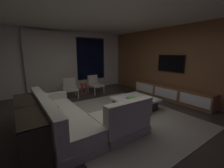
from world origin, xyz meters
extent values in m
plane|color=#332B26|center=(0.00, 0.00, 0.00)|extent=(9.20, 9.20, 0.00)
cube|color=silver|center=(0.00, 3.66, 1.35)|extent=(6.60, 0.12, 2.70)
cube|color=black|center=(1.30, 3.60, 1.45)|extent=(1.52, 0.02, 2.02)
cube|color=black|center=(1.30, 3.58, 1.45)|extent=(1.40, 0.03, 1.90)
cube|color=beige|center=(-0.55, 3.48, 1.30)|extent=(2.10, 0.12, 2.60)
cube|color=brown|center=(3.06, 0.00, 1.35)|extent=(0.12, 7.80, 2.70)
plane|color=silver|center=(0.00, 0.00, 2.70)|extent=(8.20, 8.20, 0.00)
cube|color=gray|center=(0.35, -0.10, 0.01)|extent=(3.20, 3.80, 0.01)
cube|color=#A49C8C|center=(-1.20, 0.10, 0.09)|extent=(0.90, 2.50, 0.18)
cube|color=beige|center=(-1.20, 0.10, 0.30)|extent=(0.86, 2.42, 0.24)
cube|color=beige|center=(-1.55, 0.10, 0.62)|extent=(0.20, 2.50, 0.40)
cube|color=beige|center=(-1.20, 1.25, 0.51)|extent=(0.90, 0.20, 0.18)
cube|color=#A49C8C|center=(-0.22, -0.70, 0.09)|extent=(1.10, 0.90, 0.18)
cube|color=beige|center=(-0.22, -0.70, 0.30)|extent=(1.07, 0.86, 0.24)
cube|color=beige|center=(-0.22, -1.05, 0.62)|extent=(1.10, 0.20, 0.40)
cube|color=beige|center=(-1.43, 0.65, 0.58)|extent=(0.10, 0.36, 0.36)
cube|color=#B2A893|center=(-1.43, -0.20, 0.58)|extent=(0.10, 0.36, 0.36)
cube|color=#31251B|center=(1.03, 0.11, 0.15)|extent=(1.00, 1.00, 0.30)
cube|color=white|center=(1.03, 0.11, 0.33)|extent=(1.16, 1.16, 0.06)
cube|color=#A868BE|center=(0.91, 0.14, 0.38)|extent=(0.30, 0.20, 0.03)
cube|color=#5AC136|center=(0.90, 0.13, 0.40)|extent=(0.24, 0.20, 0.02)
cylinder|color=#B2ADA0|center=(1.19, 2.21, 0.18)|extent=(0.04, 0.04, 0.36)
cylinder|color=#B2ADA0|center=(0.72, 2.15, 0.18)|extent=(0.04, 0.04, 0.36)
cylinder|color=#B2ADA0|center=(1.13, 2.71, 0.18)|extent=(0.04, 0.04, 0.36)
cylinder|color=#B2ADA0|center=(0.65, 2.65, 0.18)|extent=(0.04, 0.04, 0.36)
cube|color=beige|center=(0.92, 2.43, 0.36)|extent=(0.61, 0.62, 0.08)
cube|color=beige|center=(0.89, 2.67, 0.59)|extent=(0.49, 0.14, 0.38)
cylinder|color=#B2ADA0|center=(-0.02, 2.11, 0.18)|extent=(0.04, 0.04, 0.36)
cylinder|color=#B2ADA0|center=(-0.50, 2.19, 0.18)|extent=(0.04, 0.04, 0.36)
cylinder|color=#B2ADA0|center=(0.06, 2.60, 0.18)|extent=(0.04, 0.04, 0.36)
cylinder|color=#B2ADA0|center=(-0.41, 2.68, 0.18)|extent=(0.04, 0.04, 0.36)
cube|color=beige|center=(-0.22, 2.40, 0.36)|extent=(0.63, 0.64, 0.08)
cube|color=beige|center=(-0.18, 2.63, 0.59)|extent=(0.49, 0.16, 0.38)
cylinder|color=red|center=(0.30, 2.55, 0.23)|extent=(0.03, 0.03, 0.46)
cylinder|color=red|center=(0.50, 2.55, 0.23)|extent=(0.03, 0.03, 0.46)
cylinder|color=red|center=(0.40, 2.65, 0.23)|extent=(0.03, 0.03, 0.46)
cylinder|color=red|center=(0.40, 2.55, 0.45)|extent=(0.32, 0.32, 0.02)
cube|color=brown|center=(2.78, 0.10, 0.26)|extent=(0.44, 3.10, 0.52)
cube|color=white|center=(2.55, -0.94, 0.29)|extent=(0.02, 0.93, 0.33)
cube|color=white|center=(2.55, 0.10, 0.29)|extent=(0.02, 0.93, 0.33)
cube|color=white|center=(2.55, 1.15, 0.29)|extent=(0.02, 0.93, 0.33)
cube|color=#352214|center=(2.74, -0.75, 0.12)|extent=(0.33, 0.68, 0.19)
cube|color=#D64D88|center=(2.74, -1.01, 0.12)|extent=(0.03, 0.04, 0.19)
cube|color=#B7716D|center=(2.74, -0.93, 0.10)|extent=(0.03, 0.04, 0.16)
cube|color=#ACB38E|center=(2.74, -0.84, 0.11)|extent=(0.03, 0.04, 0.18)
cube|color=#575E55|center=(2.74, -0.75, 0.11)|extent=(0.03, 0.04, 0.17)
cube|color=#B7CB79|center=(2.74, -0.67, 0.11)|extent=(0.03, 0.04, 0.17)
cube|color=#A5CDD4|center=(2.74, -0.58, 0.11)|extent=(0.03, 0.04, 0.18)
cube|color=tan|center=(2.74, -0.49, 0.11)|extent=(0.03, 0.04, 0.16)
cube|color=black|center=(2.95, 0.25, 1.35)|extent=(0.04, 1.09, 0.63)
cube|color=black|center=(2.95, 0.25, 1.35)|extent=(0.05, 1.05, 0.59)
cube|color=#31251B|center=(-1.87, 0.00, 0.72)|extent=(0.40, 2.10, 0.04)
cube|color=#31251B|center=(-1.87, 0.00, 0.14)|extent=(0.38, 2.04, 0.03)
cube|color=#31251B|center=(-1.87, -1.03, 0.37)|extent=(0.40, 0.04, 0.74)
cube|color=#31251B|center=(-1.87, 1.03, 0.37)|extent=(0.40, 0.04, 0.74)
cube|color=#31251B|center=(-1.87, 0.00, 0.37)|extent=(0.38, 0.03, 0.74)
cube|color=white|center=(-1.86, -0.82, 0.28)|extent=(0.18, 0.04, 0.25)
cube|color=silver|center=(-1.86, -0.59, 0.27)|extent=(0.18, 0.04, 0.23)
cube|color=silver|center=(-1.88, -0.35, 0.28)|extent=(0.18, 0.04, 0.25)
cube|color=white|center=(-1.86, -0.11, 0.27)|extent=(0.18, 0.04, 0.23)
cube|color=silver|center=(-1.87, 0.12, 0.27)|extent=(0.18, 0.04, 0.22)
cube|color=white|center=(-1.86, 0.36, 0.28)|extent=(0.18, 0.04, 0.25)
cube|color=silver|center=(-1.87, 0.59, 0.27)|extent=(0.18, 0.04, 0.22)
cube|color=white|center=(-1.88, 0.83, 0.28)|extent=(0.18, 0.04, 0.26)
camera|label=1|loc=(-2.04, -3.06, 1.72)|focal=23.49mm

